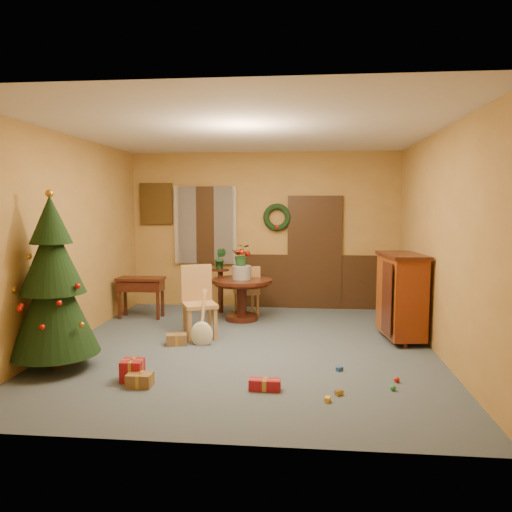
# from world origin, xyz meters

# --- Properties ---
(room_envelope) EXTENTS (5.50, 5.50, 5.50)m
(room_envelope) POSITION_xyz_m (0.21, 2.70, 1.12)
(room_envelope) COLOR #36444F
(room_envelope) RESTS_ON ground
(dining_table) EXTENTS (1.01, 1.01, 0.70)m
(dining_table) POSITION_xyz_m (-0.27, 1.60, 0.49)
(dining_table) COLOR black
(dining_table) RESTS_ON floor
(urn) EXTENTS (0.31, 0.31, 0.23)m
(urn) POSITION_xyz_m (-0.27, 1.60, 0.81)
(urn) COLOR slate
(urn) RESTS_ON dining_table
(centerpiece_plant) EXTENTS (0.32, 0.28, 0.36)m
(centerpiece_plant) POSITION_xyz_m (-0.27, 1.60, 1.10)
(centerpiece_plant) COLOR #1E4C23
(centerpiece_plant) RESTS_ON urn
(chair_near) EXTENTS (0.61, 0.61, 1.06)m
(chair_near) POSITION_xyz_m (-0.77, 0.49, 0.57)
(chair_near) COLOR olive
(chair_near) RESTS_ON floor
(chair_far) EXTENTS (0.50, 0.50, 0.88)m
(chair_far) POSITION_xyz_m (-0.21, 1.90, 0.47)
(chair_far) COLOR olive
(chair_far) RESTS_ON floor
(guitar) EXTENTS (0.41, 0.54, 0.73)m
(guitar) POSITION_xyz_m (-0.64, 0.06, 0.37)
(guitar) COLOR beige
(guitar) RESTS_ON floor
(plant_stand) EXTENTS (0.31, 0.31, 0.79)m
(plant_stand) POSITION_xyz_m (-0.73, 2.15, 0.49)
(plant_stand) COLOR black
(plant_stand) RESTS_ON floor
(stand_plant) EXTENTS (0.23, 0.20, 0.38)m
(stand_plant) POSITION_xyz_m (-0.73, 2.15, 0.98)
(stand_plant) COLOR #19471E
(stand_plant) RESTS_ON plant_stand
(christmas_tree) EXTENTS (1.03, 1.03, 2.12)m
(christmas_tree) POSITION_xyz_m (-2.15, -1.08, 1.00)
(christmas_tree) COLOR #382111
(christmas_tree) RESTS_ON floor
(writing_desk) EXTENTS (0.79, 0.39, 0.70)m
(writing_desk) POSITION_xyz_m (-2.01, 1.60, 0.53)
(writing_desk) COLOR black
(writing_desk) RESTS_ON floor
(sideboard) EXTENTS (0.64, 1.04, 1.25)m
(sideboard) POSITION_xyz_m (2.15, 0.60, 0.67)
(sideboard) COLOR #561309
(sideboard) RESTS_ON floor
(gift_a) EXTENTS (0.27, 0.20, 0.14)m
(gift_a) POSITION_xyz_m (-0.97, -1.55, 0.07)
(gift_a) COLOR brown
(gift_a) RESTS_ON floor
(gift_b) EXTENTS (0.25, 0.25, 0.24)m
(gift_b) POSITION_xyz_m (-1.11, -1.38, 0.12)
(gift_b) COLOR maroon
(gift_b) RESTS_ON floor
(gift_c) EXTENTS (0.32, 0.26, 0.15)m
(gift_c) POSITION_xyz_m (-0.99, 0.04, 0.08)
(gift_c) COLOR brown
(gift_c) RESTS_ON floor
(gift_d) EXTENTS (0.34, 0.14, 0.12)m
(gift_d) POSITION_xyz_m (0.37, -1.52, 0.06)
(gift_d) COLOR maroon
(gift_d) RESTS_ON floor
(toy_a) EXTENTS (0.09, 0.09, 0.05)m
(toy_a) POSITION_xyz_m (1.20, -0.84, 0.03)
(toy_a) COLOR #224B95
(toy_a) RESTS_ON floor
(toy_b) EXTENTS (0.06, 0.06, 0.06)m
(toy_b) POSITION_xyz_m (1.71, -1.41, 0.03)
(toy_b) COLOR #24843E
(toy_b) RESTS_ON floor
(toy_c) EXTENTS (0.07, 0.09, 0.05)m
(toy_c) POSITION_xyz_m (1.02, -1.78, 0.03)
(toy_c) COLOR gold
(toy_c) RESTS_ON floor
(toy_d) EXTENTS (0.06, 0.06, 0.06)m
(toy_d) POSITION_xyz_m (1.80, -1.16, 0.03)
(toy_d) COLOR #B5140C
(toy_d) RESTS_ON floor
(toy_e) EXTENTS (0.09, 0.09, 0.05)m
(toy_e) POSITION_xyz_m (1.14, -1.59, 0.03)
(toy_e) COLOR #BF862C
(toy_e) RESTS_ON floor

